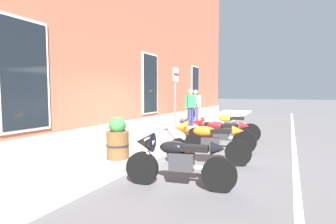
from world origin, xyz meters
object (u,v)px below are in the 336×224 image
Objects in this scene: motorcycle_black_sport at (175,158)px; motorcycle_red_sport at (217,132)px; motorcycle_orange_sport at (205,141)px; pedestrian_striped_shirt at (191,105)px; motorcycle_yellow_naked at (228,128)px; pedestrian_tan_coat at (195,105)px; parking_sign at (175,93)px; barrel_planter at (118,140)px.

motorcycle_red_sport is (3.15, 0.07, 0.01)m from motorcycle_black_sport.
motorcycle_orange_sport reaches higher than motorcycle_black_sport.
pedestrian_striped_shirt is at bearing 30.47° from motorcycle_red_sport.
motorcycle_yellow_naked is 3.92m from pedestrian_tan_coat.
motorcycle_yellow_naked is 3.36m from pedestrian_striped_shirt.
pedestrian_striped_shirt is (7.10, 2.39, 0.61)m from motorcycle_black_sport.
motorcycle_orange_sport reaches higher than motorcycle_yellow_naked.
pedestrian_striped_shirt is at bearing 24.07° from motorcycle_orange_sport.
motorcycle_orange_sport is at bearing -155.93° from pedestrian_striped_shirt.
parking_sign reaches higher than motorcycle_black_sport.
parking_sign is 2.44× the size of barrel_planter.
motorcycle_red_sport is at bearing -149.53° from pedestrian_striped_shirt.
barrel_planter is at bearing -175.18° from pedestrian_tan_coat.
pedestrian_striped_shirt is at bearing -178.09° from pedestrian_tan_coat.
motorcycle_black_sport is at bearing -178.86° from motorcycle_yellow_naked.
motorcycle_yellow_naked is at bearing 2.40° from motorcycle_orange_sport.
pedestrian_striped_shirt is 0.73m from pedestrian_tan_coat.
motorcycle_red_sport is 1.21× the size of pedestrian_tan_coat.
pedestrian_tan_coat is at bearing 26.66° from motorcycle_red_sport.
motorcycle_black_sport is at bearing -161.36° from pedestrian_striped_shirt.
motorcycle_black_sport is 0.95× the size of motorcycle_yellow_naked.
motorcycle_yellow_naked is 4.36m from barrel_planter.
parking_sign is (-3.54, -0.79, 0.57)m from pedestrian_striped_shirt.
motorcycle_black_sport is at bearing -111.66° from barrel_planter.
parking_sign is (3.56, 1.60, 1.18)m from motorcycle_black_sport.
pedestrian_striped_shirt reaches higher than motorcycle_red_sport.
parking_sign is at bearing 74.99° from motorcycle_red_sport.
motorcycle_orange_sport is at bearing -1.20° from motorcycle_black_sport.
motorcycle_orange_sport reaches higher than motorcycle_red_sport.
barrel_planter is (0.72, 1.82, 0.05)m from motorcycle_black_sport.
parking_sign is at bearing 127.88° from motorcycle_yellow_naked.
motorcycle_orange_sport is (1.66, -0.03, 0.03)m from motorcycle_black_sport.
motorcycle_yellow_naked is 2.26m from parking_sign.
pedestrian_tan_coat is 1.74× the size of barrel_planter.
pedestrian_striped_shirt is (5.44, 2.43, 0.57)m from motorcycle_orange_sport.
motorcycle_black_sport is 1.15× the size of pedestrian_striped_shirt.
motorcycle_black_sport is 0.97× the size of motorcycle_red_sport.
motorcycle_black_sport is 0.84× the size of parking_sign.
motorcycle_red_sport is at bearing -153.34° from pedestrian_tan_coat.
pedestrian_tan_coat is 0.71× the size of parking_sign.
motorcycle_red_sport is 0.98× the size of motorcycle_yellow_naked.
pedestrian_tan_coat is (4.67, 2.35, 0.57)m from motorcycle_red_sport.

